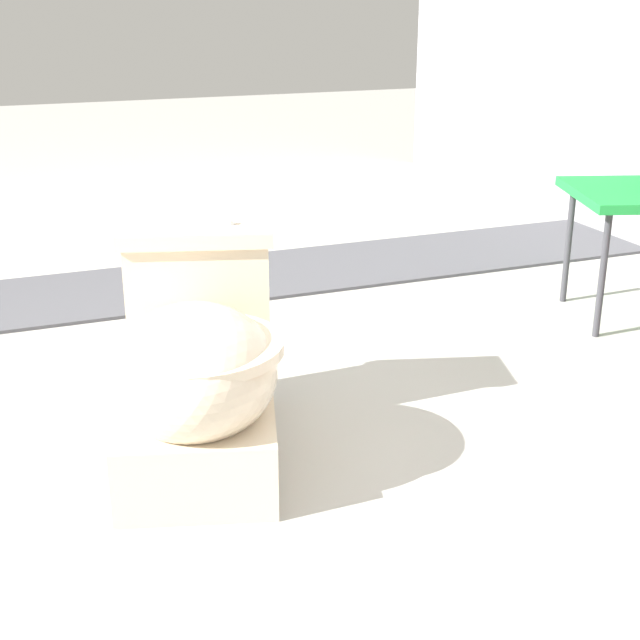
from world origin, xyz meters
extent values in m
plane|color=#A8A59E|center=(0.00, 0.00, 0.00)|extent=(14.00, 14.00, 0.00)
cube|color=#4C4C51|center=(-1.10, 0.50, 0.01)|extent=(0.56, 8.00, 0.01)
cube|color=beige|center=(0.17, 0.28, 0.09)|extent=(0.67, 0.50, 0.17)
ellipsoid|color=beige|center=(0.27, 0.25, 0.26)|extent=(0.52, 0.47, 0.28)
cylinder|color=beige|center=(0.27, 0.25, 0.32)|extent=(0.48, 0.48, 0.03)
cube|color=beige|center=(-0.03, 0.34, 0.32)|extent=(0.27, 0.38, 0.30)
cube|color=beige|center=(-0.03, 0.34, 0.49)|extent=(0.30, 0.41, 0.04)
cylinder|color=silver|center=(0.00, 0.42, 0.51)|extent=(0.02, 0.02, 0.01)
cylinder|color=#38383D|center=(-0.12, 1.64, 0.20)|extent=(0.02, 0.02, 0.40)
cylinder|color=#38383D|center=(-0.44, 1.74, 0.20)|extent=(0.02, 0.02, 0.40)
camera|label=1|loc=(2.01, -0.14, 1.04)|focal=50.00mm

